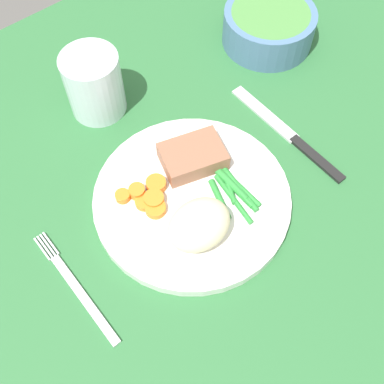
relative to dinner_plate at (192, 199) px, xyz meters
The scene contains 10 objects.
dining_table 3.25cm from the dinner_plate, 163.39° to the right, with size 120.00×90.00×2.00cm.
dinner_plate is the anchor object (origin of this frame).
meat_portion 5.50cm from the dinner_plate, 49.40° to the left, with size 7.85×5.64×2.52cm, color #936047.
mashed_potatoes 5.81cm from the dinner_plate, 116.57° to the right, with size 7.80×6.16×4.47cm, color beige.
carrot_slices 5.66cm from the dinner_plate, 145.12° to the left, with size 5.88×6.14×1.28cm.
green_beans 5.22cm from the dinner_plate, 27.74° to the right, with size 5.83×10.00×0.87cm.
fork 17.36cm from the dinner_plate, behind, with size 1.44×16.60×0.40cm.
knife 17.04cm from the dinner_plate, ahead, with size 1.70×20.50×0.64cm.
water_glass 20.85cm from the dinner_plate, 90.57° to the left, with size 7.80×7.80×9.16cm.
salad_bowl 31.67cm from the dinner_plate, 28.76° to the left, with size 13.97×13.97×5.42cm.
Camera 1 is at (-15.99, -21.82, 54.07)cm, focal length 44.18 mm.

